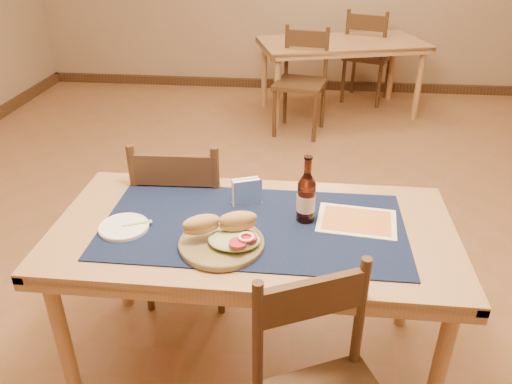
# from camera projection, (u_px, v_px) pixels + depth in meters

# --- Properties ---
(room) EXTENTS (6.04, 7.04, 2.84)m
(room) POSITION_uv_depth(u_px,v_px,m) (271.00, 20.00, 2.37)
(room) COLOR #8C5C3D
(room) RESTS_ON ground
(main_table) EXTENTS (1.60, 0.80, 0.75)m
(main_table) POSITION_uv_depth(u_px,v_px,m) (253.00, 243.00, 2.03)
(main_table) COLOR #A6724E
(main_table) RESTS_ON ground
(placemat) EXTENTS (1.20, 0.60, 0.01)m
(placemat) POSITION_uv_depth(u_px,v_px,m) (253.00, 225.00, 1.99)
(placemat) COLOR #101C3E
(placemat) RESTS_ON main_table
(baseboard) EXTENTS (6.00, 7.00, 0.10)m
(baseboard) POSITION_uv_depth(u_px,v_px,m) (268.00, 252.00, 3.03)
(baseboard) COLOR #412A17
(baseboard) RESTS_ON ground
(back_table) EXTENTS (1.77, 1.22, 0.75)m
(back_table) POSITION_uv_depth(u_px,v_px,m) (341.00, 49.00, 4.99)
(back_table) COLOR #A6724E
(back_table) RESTS_ON ground
(chair_main_far) EXTENTS (0.46, 0.46, 0.95)m
(chair_main_far) POSITION_uv_depth(u_px,v_px,m) (185.00, 217.00, 2.54)
(chair_main_far) COLOR #412A17
(chair_main_far) RESTS_ON ground
(chair_back_near) EXTENTS (0.52, 0.52, 0.96)m
(chair_back_near) POSITION_uv_depth(u_px,v_px,m) (301.00, 80.00, 4.64)
(chair_back_near) COLOR #412A17
(chair_back_near) RESTS_ON ground
(chair_back_far) EXTENTS (0.59, 0.59, 1.00)m
(chair_back_far) POSITION_uv_depth(u_px,v_px,m) (367.00, 55.00, 5.41)
(chair_back_far) COLOR #412A17
(chair_back_far) RESTS_ON ground
(sandwich_plate) EXTENTS (0.32, 0.32, 0.12)m
(sandwich_plate) POSITION_uv_depth(u_px,v_px,m) (224.00, 238.00, 1.85)
(sandwich_plate) COLOR olive
(sandwich_plate) RESTS_ON placemat
(side_plate) EXTENTS (0.20, 0.20, 0.02)m
(side_plate) POSITION_uv_depth(u_px,v_px,m) (124.00, 227.00, 1.96)
(side_plate) COLOR white
(side_plate) RESTS_ON placemat
(fork) EXTENTS (0.12, 0.06, 0.00)m
(fork) POSITION_uv_depth(u_px,v_px,m) (139.00, 223.00, 1.97)
(fork) COLOR #85B865
(fork) RESTS_ON side_plate
(beer_bottle) EXTENTS (0.08, 0.08, 0.28)m
(beer_bottle) POSITION_uv_depth(u_px,v_px,m) (306.00, 197.00, 1.97)
(beer_bottle) COLOR #43170C
(beer_bottle) RESTS_ON placemat
(napkin_holder) EXTENTS (0.14, 0.09, 0.12)m
(napkin_holder) POSITION_uv_depth(u_px,v_px,m) (247.00, 192.00, 2.11)
(napkin_holder) COLOR white
(napkin_holder) RESTS_ON placemat
(menu_card) EXTENTS (0.34, 0.26, 0.01)m
(menu_card) POSITION_uv_depth(u_px,v_px,m) (357.00, 221.00, 2.01)
(menu_card) COLOR #FFF2C0
(menu_card) RESTS_ON placemat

